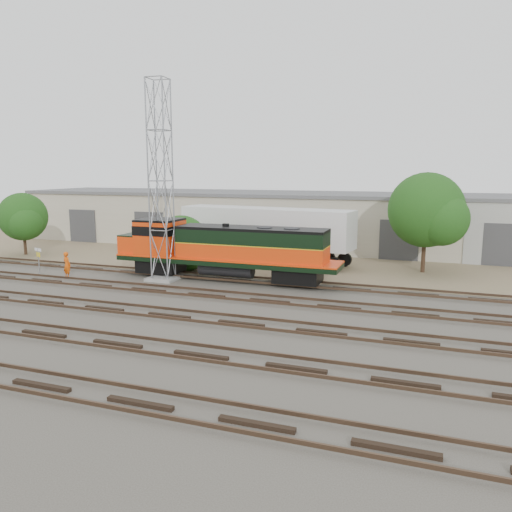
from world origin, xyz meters
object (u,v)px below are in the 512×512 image
(locomotive, at_px, (222,249))
(worker, at_px, (67,265))
(signal_tower, at_px, (161,185))
(semi_trailer, at_px, (269,229))

(locomotive, distance_m, worker, 11.08)
(locomotive, bearing_deg, signal_tower, -162.07)
(locomotive, bearing_deg, worker, -164.15)
(semi_trailer, bearing_deg, locomotive, -89.76)
(locomotive, height_order, worker, locomotive)
(worker, bearing_deg, locomotive, -146.10)
(semi_trailer, bearing_deg, signal_tower, -111.78)
(signal_tower, bearing_deg, worker, -165.37)
(worker, distance_m, semi_trailer, 15.60)
(signal_tower, xyz_separation_m, worker, (-6.70, -1.75, -5.61))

